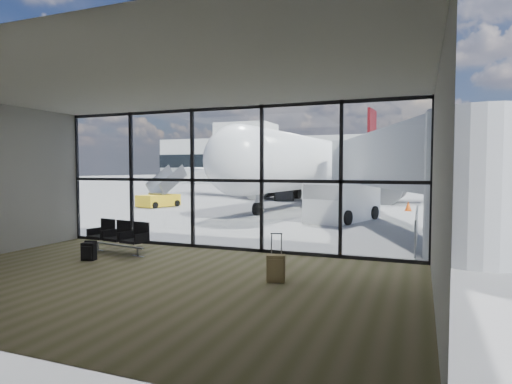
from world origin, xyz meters
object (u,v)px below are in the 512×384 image
Objects in this scene: suitcase at (276,268)px; mobile_stairs at (159,199)px; airliner at (332,165)px; belt_loader at (284,193)px; seating_row at (120,235)px; backpack at (89,251)px; service_van at (342,201)px.

suitcase is 20.66m from mobile_stairs.
airliner reaches higher than belt_loader.
seating_row is at bearing 150.88° from suitcase.
backpack is 0.14× the size of belt_loader.
belt_loader is at bearing -136.63° from airliner.
airliner is 10.74× the size of mobile_stairs.
suitcase is at bearing -92.79° from belt_loader.
mobile_stairs is (-8.04, 14.02, 0.00)m from seating_row.
mobile_stairs reaches higher than seating_row.
backpack is 0.01× the size of airliner.
airliner is at bearing 17.99° from belt_loader.
backpack is at bearing -87.67° from airliner.
suitcase is 25.82m from belt_loader.
service_van is (4.91, 10.60, 0.45)m from seating_row.
mobile_stairs is at bearing 117.60° from suitcase.
backpack is 17.23m from mobile_stairs.
backpack is at bearing -105.24° from belt_loader.
suitcase is at bearing -75.96° from airliner.
service_van is at bearing -71.57° from airliner.
seating_row is at bearing -45.85° from mobile_stairs.
airliner reaches higher than seating_row.
suitcase is 12.18m from service_van.
seating_row is 11.69m from service_van.
service_van is 1.19× the size of belt_loader.
seating_row is 0.63× the size of mobile_stairs.
seating_row is 25.98m from airliner.
seating_row is 4.02× the size of backpack.
service_van is 13.41m from mobile_stairs.
suitcase is at bearing -16.37° from backpack.
belt_loader is 10.88m from mobile_stairs.
service_van is at bearing 53.82° from backpack.
seating_row is at bearing -104.82° from belt_loader.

